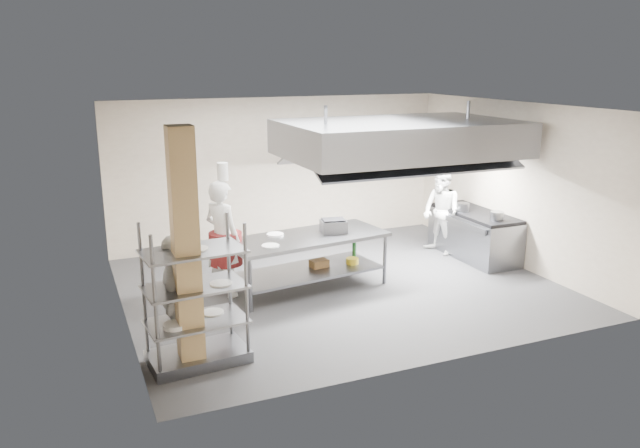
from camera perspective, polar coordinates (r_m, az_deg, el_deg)
name	(u,v)px	position (r m, az deg, el deg)	size (l,w,h in m)	color
floor	(340,286)	(10.63, 1.84, -5.69)	(7.00, 7.00, 0.00)	#3A3A3C
ceiling	(342,107)	(9.99, 1.99, 10.66)	(7.00, 7.00, 0.00)	silver
wall_back	(280,171)	(12.94, -3.67, 4.88)	(7.00, 7.00, 0.00)	#B3A38E
wall_left	(118,220)	(9.33, -18.01, 0.31)	(6.00, 6.00, 0.00)	#B3A38E
wall_right	(513,184)	(12.07, 17.22, 3.53)	(6.00, 6.00, 0.00)	#B3A38E
column	(186,252)	(7.58, -12.15, -2.53)	(0.30, 0.30, 3.00)	tan
exhaust_hood	(400,138)	(10.99, 7.29, 7.78)	(4.00, 2.50, 0.60)	slate
hood_strip_a	(353,160)	(10.62, 3.00, 5.90)	(1.60, 0.12, 0.04)	white
hood_strip_b	(443,154)	(11.51, 11.15, 6.33)	(1.60, 0.12, 0.04)	white
wall_shelf	(362,166)	(13.48, 3.83, 5.28)	(1.50, 0.28, 0.04)	slate
island	(307,262)	(10.39, -1.19, -3.51)	(2.66, 1.11, 0.91)	gray
island_worktop	(307,238)	(10.27, -1.21, -1.26)	(2.66, 1.11, 0.06)	slate
island_undershelf	(307,271)	(10.44, -1.19, -4.32)	(2.45, 1.00, 0.04)	slate
pass_rack	(195,294)	(7.88, -11.34, -6.33)	(1.22, 0.71, 1.83)	slate
cooking_range	(474,236)	(12.43, 13.89, -1.05)	(0.80, 2.00, 0.84)	gray
range_top	(475,213)	(12.32, 14.02, 0.97)	(0.78, 1.96, 0.06)	black
chef_head	(222,238)	(10.09, -8.91, -1.31)	(0.69, 0.45, 1.90)	silver
chef_line	(441,212)	(12.40, 11.03, 1.11)	(0.82, 0.64, 1.69)	white
chef_plating	(176,297)	(8.11, -13.06, -6.55)	(0.96, 0.40, 1.63)	white
griddle	(333,226)	(10.45, 1.24, -0.21)	(0.42, 0.32, 0.20)	slate
wicker_basket	(319,263)	(10.55, -0.09, -3.62)	(0.29, 0.20, 0.13)	olive
stockpot	(463,207)	(12.26, 12.93, 1.51)	(0.24, 0.24, 0.17)	gray
plate_stack	(197,319)	(8.00, -11.23, -8.52)	(0.28, 0.28, 0.05)	white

